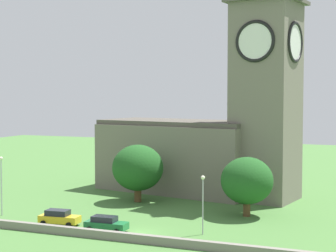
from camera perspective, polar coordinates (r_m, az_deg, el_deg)
ground_plane at (r=73.75m, az=1.75°, el=-8.47°), size 200.00×200.00×0.00m
church at (r=82.08m, az=4.83°, el=-0.06°), size 32.75×16.02×32.80m
quay_barrier at (r=57.15m, az=-4.63°, el=-11.51°), size 40.79×0.70×0.90m
car_yellow at (r=64.75m, az=-11.35°, el=-9.38°), size 4.84×2.44×1.78m
car_green at (r=61.14m, az=-6.53°, el=-10.13°), size 4.82×2.22×1.70m
streetlamp_west_end at (r=70.77m, az=-17.07°, el=-5.09°), size 0.44×0.44×7.38m
streetlamp_west_mid at (r=58.82m, az=3.67°, el=-7.20°), size 0.44×0.44×6.41m
tree_riverside_east at (r=76.52m, az=-3.19°, el=-4.40°), size 7.19×7.19×8.05m
tree_riverside_west at (r=68.09m, az=8.27°, el=-5.70°), size 6.48×6.48×7.37m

